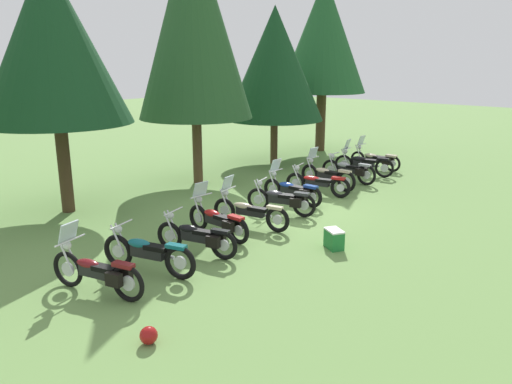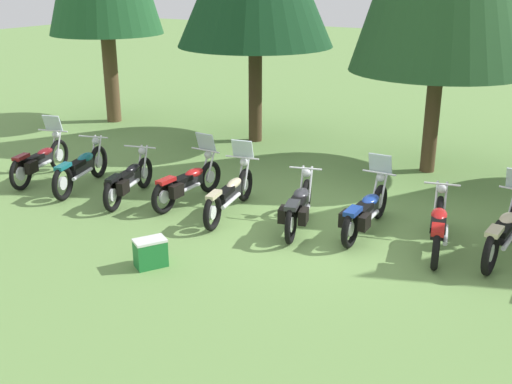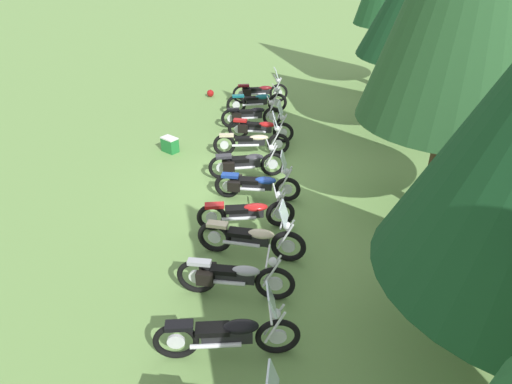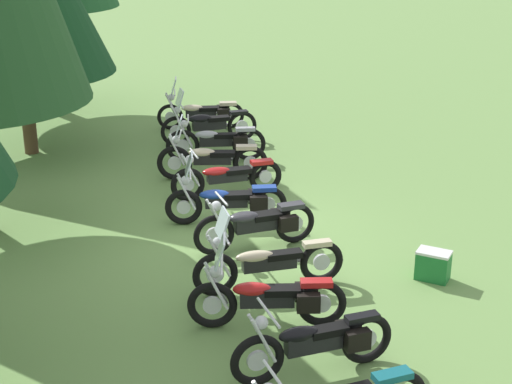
# 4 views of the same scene
# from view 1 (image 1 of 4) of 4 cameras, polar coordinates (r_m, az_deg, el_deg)

# --- Properties ---
(ground_plane) EXTENTS (80.00, 80.00, 0.00)m
(ground_plane) POSITION_cam_1_polar(r_m,az_deg,el_deg) (15.31, 3.37, -1.93)
(ground_plane) COLOR #6B934C
(motorcycle_0) EXTENTS (0.93, 2.21, 1.38)m
(motorcycle_0) POSITION_cam_1_polar(r_m,az_deg,el_deg) (10.21, -17.64, -8.65)
(motorcycle_0) COLOR black
(motorcycle_0) RESTS_ON ground_plane
(motorcycle_1) EXTENTS (0.92, 2.27, 1.03)m
(motorcycle_1) POSITION_cam_1_polar(r_m,az_deg,el_deg) (10.91, -12.31, -6.79)
(motorcycle_1) COLOR black
(motorcycle_1) RESTS_ON ground_plane
(motorcycle_2) EXTENTS (0.90, 2.13, 1.00)m
(motorcycle_2) POSITION_cam_1_polar(r_m,az_deg,el_deg) (11.71, -6.71, -5.14)
(motorcycle_2) COLOR black
(motorcycle_2) RESTS_ON ground_plane
(motorcycle_3) EXTENTS (0.73, 2.21, 1.36)m
(motorcycle_3) POSITION_cam_1_polar(r_m,az_deg,el_deg) (12.80, -4.33, -3.23)
(motorcycle_3) COLOR black
(motorcycle_3) RESTS_ON ground_plane
(motorcycle_4) EXTENTS (0.75, 2.35, 1.36)m
(motorcycle_4) POSITION_cam_1_polar(r_m,az_deg,el_deg) (13.53, -0.80, -2.21)
(motorcycle_4) COLOR black
(motorcycle_4) RESTS_ON ground_plane
(motorcycle_5) EXTENTS (0.90, 2.12, 1.01)m
(motorcycle_5) POSITION_cam_1_polar(r_m,az_deg,el_deg) (14.66, 3.00, -0.85)
(motorcycle_5) COLOR black
(motorcycle_5) RESTS_ON ground_plane
(motorcycle_6) EXTENTS (0.66, 2.24, 1.35)m
(motorcycle_6) POSITION_cam_1_polar(r_m,az_deg,el_deg) (15.80, 4.24, 0.27)
(motorcycle_6) COLOR black
(motorcycle_6) RESTS_ON ground_plane
(motorcycle_7) EXTENTS (0.78, 2.25, 1.00)m
(motorcycle_7) POSITION_cam_1_polar(r_m,az_deg,el_deg) (16.86, 7.02, 1.07)
(motorcycle_7) COLOR black
(motorcycle_7) RESTS_ON ground_plane
(motorcycle_8) EXTENTS (0.62, 2.35, 1.38)m
(motorcycle_8) POSITION_cam_1_polar(r_m,az_deg,el_deg) (17.84, 8.12, 1.95)
(motorcycle_8) COLOR black
(motorcycle_8) RESTS_ON ground_plane
(motorcycle_9) EXTENTS (0.65, 2.26, 1.03)m
(motorcycle_9) POSITION_cam_1_polar(r_m,az_deg,el_deg) (18.79, 10.61, 2.47)
(motorcycle_9) COLOR black
(motorcycle_9) RESTS_ON ground_plane
(motorcycle_10) EXTENTS (0.76, 2.35, 1.38)m
(motorcycle_10) POSITION_cam_1_polar(r_m,az_deg,el_deg) (20.07, 12.14, 3.26)
(motorcycle_10) COLOR black
(motorcycle_10) RESTS_ON ground_plane
(motorcycle_11) EXTENTS (0.70, 2.24, 1.34)m
(motorcycle_11) POSITION_cam_1_polar(r_m,az_deg,el_deg) (21.27, 13.54, 3.72)
(motorcycle_11) COLOR black
(motorcycle_11) RESTS_ON ground_plane
(pine_tree_1) EXTENTS (4.20, 4.20, 7.20)m
(pine_tree_1) POSITION_cam_1_polar(r_m,az_deg,el_deg) (15.46, -22.31, 15.62)
(pine_tree_1) COLOR #42301E
(pine_tree_1) RESTS_ON ground_plane
(pine_tree_2) EXTENTS (4.03, 4.03, 9.10)m
(pine_tree_2) POSITION_cam_1_polar(r_m,az_deg,el_deg) (18.16, -7.17, 18.95)
(pine_tree_2) COLOR #4C3823
(pine_tree_2) RESTS_ON ground_plane
(pine_tree_3) EXTENTS (4.17, 4.17, 6.60)m
(pine_tree_3) POSITION_cam_1_polar(r_m,az_deg,el_deg) (21.60, 2.15, 14.43)
(pine_tree_3) COLOR #4C3823
(pine_tree_3) RESTS_ON ground_plane
(pine_tree_4) EXTENTS (4.17, 4.17, 8.22)m
(pine_tree_4) POSITION_cam_1_polar(r_m,az_deg,el_deg) (24.97, 7.73, 17.29)
(pine_tree_4) COLOR #42301E
(pine_tree_4) RESTS_ON ground_plane
(picnic_cooler) EXTENTS (0.55, 0.61, 0.48)m
(picnic_cooler) POSITION_cam_1_polar(r_m,az_deg,el_deg) (12.22, 8.91, -5.32)
(picnic_cooler) COLOR #1E7233
(picnic_cooler) RESTS_ON ground_plane
(dropped_helmet) EXTENTS (0.30, 0.30, 0.30)m
(dropped_helmet) POSITION_cam_1_polar(r_m,az_deg,el_deg) (8.50, -12.18, -15.73)
(dropped_helmet) COLOR maroon
(dropped_helmet) RESTS_ON ground_plane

